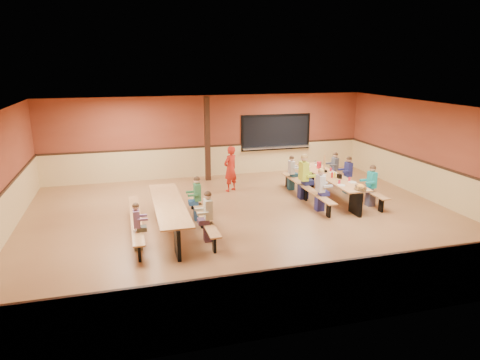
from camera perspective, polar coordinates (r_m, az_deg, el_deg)
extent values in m
plane|color=brown|center=(11.64, 0.99, -5.44)|extent=(12.00, 12.00, 0.00)
cube|color=brown|center=(15.95, -4.09, 5.83)|extent=(12.00, 0.04, 3.00)
cube|color=brown|center=(6.78, 13.19, -7.93)|extent=(12.00, 0.04, 3.00)
cube|color=brown|center=(14.08, 25.19, 3.12)|extent=(0.04, 10.00, 3.00)
cube|color=white|center=(10.93, 1.07, 9.41)|extent=(12.00, 10.00, 0.04)
cube|color=black|center=(16.62, 4.80, 6.37)|extent=(2.60, 0.06, 1.20)
cube|color=silver|center=(16.63, 4.87, 4.38)|extent=(2.70, 0.28, 0.06)
cube|color=black|center=(15.33, -4.37, 5.44)|extent=(0.18, 0.18, 3.00)
cube|color=#BF824B|center=(13.62, 12.01, 0.51)|extent=(0.75, 3.60, 0.04)
cube|color=black|center=(12.43, 15.17, -2.91)|extent=(0.08, 0.60, 0.70)
cube|color=black|center=(15.06, 9.26, 0.61)|extent=(0.08, 0.60, 0.70)
cube|color=#BF824B|center=(13.35, 8.79, -0.92)|extent=(0.26, 3.60, 0.04)
cube|color=black|center=(13.41, 8.75, -1.84)|extent=(0.06, 0.18, 0.41)
cube|color=#BF824B|center=(14.09, 14.93, -0.40)|extent=(0.26, 3.60, 0.04)
cube|color=black|center=(14.15, 14.87, -1.28)|extent=(0.06, 0.18, 0.41)
cube|color=#BF824B|center=(10.87, -9.48, -3.15)|extent=(0.75, 3.60, 0.04)
cube|color=black|center=(9.56, -8.35, -8.11)|extent=(0.08, 0.60, 0.70)
cube|color=black|center=(12.46, -10.19, -2.56)|extent=(0.08, 0.60, 0.70)
cube|color=#BF824B|center=(10.93, -13.73, -4.90)|extent=(0.26, 3.60, 0.04)
cube|color=black|center=(11.00, -13.65, -6.00)|extent=(0.06, 0.18, 0.41)
cube|color=#BF824B|center=(11.07, -5.16, -4.23)|extent=(0.26, 3.60, 0.04)
cube|color=black|center=(11.15, -5.13, -5.32)|extent=(0.06, 0.18, 0.41)
imported|color=red|center=(14.09, -1.29, 1.50)|extent=(0.66, 0.61, 1.51)
cylinder|color=red|center=(14.44, 10.49, 1.97)|extent=(0.16, 0.16, 0.22)
cube|color=black|center=(13.32, 13.12, 0.49)|extent=(0.10, 0.14, 0.13)
cylinder|color=yellow|center=(13.37, 12.51, 0.67)|extent=(0.06, 0.06, 0.17)
cylinder|color=#B2140F|center=(13.34, 12.17, 0.65)|extent=(0.06, 0.06, 0.17)
cube|color=black|center=(14.03, 11.13, 1.20)|extent=(0.16, 0.16, 0.06)
cube|color=#BF824B|center=(13.96, 11.19, 2.31)|extent=(0.02, 0.09, 0.50)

